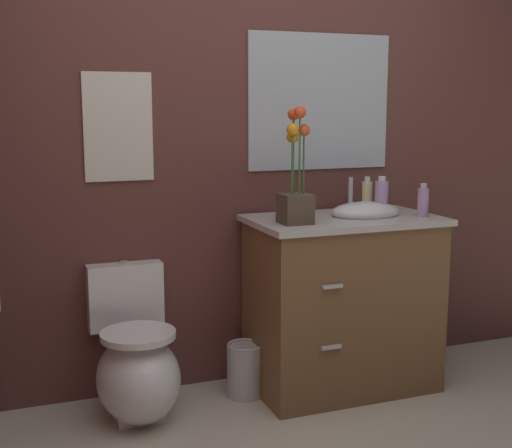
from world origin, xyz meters
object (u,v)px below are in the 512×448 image
object	(u,v)px
toilet	(136,366)
wall_mirror	(320,102)
vanity_cabinet	(343,301)
trash_bin	(245,370)
soap_bottle	(423,202)
lotion_bottle	(367,196)
flower_vase	(295,188)
wall_poster	(118,127)
hand_wash_bottle	(381,198)

from	to	relation	value
toilet	wall_mirror	distance (m)	1.62
vanity_cabinet	trash_bin	bearing A→B (deg)	173.29
toilet	soap_bottle	world-z (taller)	soap_bottle
vanity_cabinet	soap_bottle	xyz separation A→B (m)	(0.36, -0.14, 0.51)
vanity_cabinet	lotion_bottle	distance (m)	0.56
soap_bottle	wall_mirror	xyz separation A→B (m)	(-0.36, 0.43, 0.49)
flower_vase	toilet	bearing A→B (deg)	171.18
toilet	lotion_bottle	size ratio (longest dim) A/B	3.77
flower_vase	lotion_bottle	size ratio (longest dim) A/B	2.97
toilet	wall_poster	xyz separation A→B (m)	(0.00, 0.27, 1.09)
vanity_cabinet	toilet	bearing A→B (deg)	178.57
hand_wash_bottle	wall_poster	bearing A→B (deg)	166.01
trash_bin	wall_mirror	xyz separation A→B (m)	(0.51, 0.23, 1.31)
soap_bottle	hand_wash_bottle	xyz separation A→B (m)	(-0.17, 0.12, 0.01)
wall_poster	wall_mirror	bearing A→B (deg)	0.00
vanity_cabinet	wall_poster	size ratio (longest dim) A/B	2.09
vanity_cabinet	lotion_bottle	bearing A→B (deg)	30.89
flower_vase	trash_bin	distance (m)	0.95
vanity_cabinet	soap_bottle	world-z (taller)	vanity_cabinet
trash_bin	toilet	bearing A→B (deg)	-176.52
hand_wash_bottle	wall_mirror	distance (m)	0.60
wall_mirror	hand_wash_bottle	bearing A→B (deg)	-57.53
hand_wash_bottle	vanity_cabinet	bearing A→B (deg)	174.82
soap_bottle	wall_poster	xyz separation A→B (m)	(-1.42, 0.43, 0.37)
wall_poster	wall_mirror	world-z (taller)	wall_mirror
toilet	lotion_bottle	xyz separation A→B (m)	(1.24, 0.09, 0.73)
lotion_bottle	trash_bin	distance (m)	1.09
wall_mirror	trash_bin	bearing A→B (deg)	-155.14
toilet	wall_poster	distance (m)	1.12
soap_bottle	toilet	bearing A→B (deg)	173.41
wall_mirror	flower_vase	bearing A→B (deg)	-128.73
toilet	trash_bin	bearing A→B (deg)	3.48
vanity_cabinet	flower_vase	size ratio (longest dim) A/B	1.96
toilet	wall_mirror	xyz separation A→B (m)	(1.05, 0.27, 1.21)
wall_poster	lotion_bottle	bearing A→B (deg)	-8.30
hand_wash_bottle	toilet	bearing A→B (deg)	177.98
soap_bottle	hand_wash_bottle	world-z (taller)	hand_wash_bottle
vanity_cabinet	lotion_bottle	xyz separation A→B (m)	(0.19, 0.11, 0.51)
wall_poster	wall_mirror	xyz separation A→B (m)	(1.05, 0.00, 0.12)
soap_bottle	lotion_bottle	xyz separation A→B (m)	(-0.17, 0.25, 0.01)
flower_vase	wall_poster	xyz separation A→B (m)	(-0.75, 0.38, 0.28)
vanity_cabinet	flower_vase	world-z (taller)	flower_vase
flower_vase	lotion_bottle	bearing A→B (deg)	22.05
toilet	trash_bin	distance (m)	0.56
hand_wash_bottle	wall_mirror	xyz separation A→B (m)	(-0.20, 0.31, 0.47)
flower_vase	hand_wash_bottle	xyz separation A→B (m)	(0.51, 0.07, -0.08)
lotion_bottle	soap_bottle	bearing A→B (deg)	-55.31
lotion_bottle	wall_poster	size ratio (longest dim) A/B	0.36
vanity_cabinet	wall_mirror	xyz separation A→B (m)	(-0.00, 0.29, 1.00)
soap_bottle	trash_bin	distance (m)	1.21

